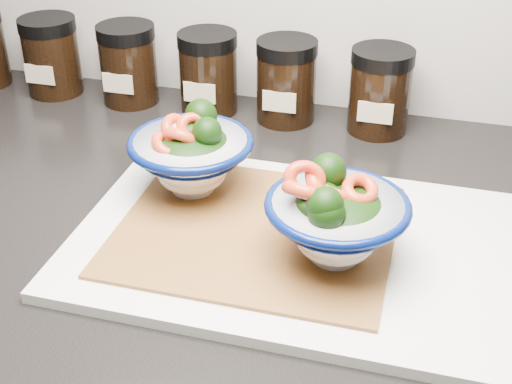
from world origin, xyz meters
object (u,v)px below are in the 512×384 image
(spice_jar_d, at_px, (208,72))
(cutting_board, at_px, (296,244))
(spice_jar_e, at_px, (286,81))
(spice_jar_f, at_px, (380,91))
(bowl_right, at_px, (335,218))
(spice_jar_c, at_px, (128,64))
(spice_jar_b, at_px, (51,56))
(bowl_left, at_px, (191,154))

(spice_jar_d, bearing_deg, cutting_board, -56.91)
(spice_jar_e, bearing_deg, spice_jar_f, 0.00)
(bowl_right, height_order, spice_jar_e, bowl_right)
(bowl_right, distance_m, spice_jar_d, 0.39)
(spice_jar_c, distance_m, spice_jar_f, 0.36)
(spice_jar_c, height_order, spice_jar_f, same)
(spice_jar_b, bearing_deg, bowl_left, -37.82)
(spice_jar_e, bearing_deg, bowl_left, -102.53)
(cutting_board, xyz_separation_m, spice_jar_e, (-0.08, 0.29, 0.05))
(spice_jar_b, bearing_deg, cutting_board, -34.20)
(bowl_right, relative_size, spice_jar_b, 1.23)
(cutting_board, height_order, bowl_right, bowl_right)
(spice_jar_b, xyz_separation_m, spice_jar_e, (0.35, 0.00, 0.00))
(cutting_board, height_order, spice_jar_f, spice_jar_f)
(cutting_board, distance_m, spice_jar_e, 0.31)
(spice_jar_c, distance_m, spice_jar_e, 0.23)
(spice_jar_b, distance_m, spice_jar_d, 0.24)
(bowl_right, xyz_separation_m, spice_jar_f, (0.00, 0.32, -0.00))
(cutting_board, bearing_deg, bowl_right, -29.26)
(spice_jar_d, relative_size, spice_jar_e, 1.00)
(spice_jar_c, xyz_separation_m, spice_jar_e, (0.23, 0.00, 0.00))
(bowl_right, xyz_separation_m, spice_jar_c, (-0.35, 0.32, -0.00))
(spice_jar_c, bearing_deg, spice_jar_b, 180.00)
(spice_jar_c, relative_size, spice_jar_f, 1.00)
(spice_jar_c, bearing_deg, spice_jar_d, 0.00)
(bowl_right, relative_size, spice_jar_d, 1.23)
(spice_jar_b, xyz_separation_m, spice_jar_c, (0.12, 0.00, 0.00))
(bowl_left, bearing_deg, spice_jar_e, 77.47)
(spice_jar_c, xyz_separation_m, spice_jar_d, (0.12, 0.00, 0.00))
(cutting_board, distance_m, spice_jar_d, 0.36)
(spice_jar_b, relative_size, spice_jar_f, 1.00)
(spice_jar_c, relative_size, spice_jar_d, 1.00)
(cutting_board, height_order, spice_jar_c, spice_jar_c)
(spice_jar_d, bearing_deg, spice_jar_c, 180.00)
(bowl_left, distance_m, bowl_right, 0.19)
(bowl_left, relative_size, spice_jar_b, 1.22)
(cutting_board, relative_size, spice_jar_c, 3.98)
(bowl_right, relative_size, spice_jar_c, 1.23)
(bowl_left, distance_m, spice_jar_c, 0.29)
(bowl_right, height_order, spice_jar_b, bowl_right)
(bowl_left, distance_m, spice_jar_d, 0.24)
(bowl_left, distance_m, spice_jar_b, 0.38)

